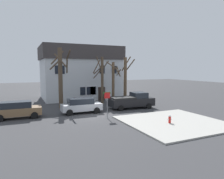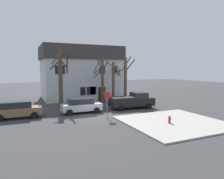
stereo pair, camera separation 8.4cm
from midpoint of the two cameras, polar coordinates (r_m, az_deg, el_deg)
The scene contains 13 objects.
ground_plane at distance 21.61m, azimuth -5.43°, elevation -7.41°, with size 120.00×120.00×0.00m, color #38383A.
sidewalk_slab at distance 19.80m, azimuth 16.78°, elevation -8.69°, with size 8.68×8.34×0.12m, color #A8A59E.
building_main at distance 35.16m, azimuth -9.03°, elevation 4.78°, with size 12.68×9.02×8.55m.
tree_bare_near at distance 26.42m, azimuth -14.24°, elevation 3.84°, with size 2.43×2.38×7.53m.
tree_bare_mid at distance 28.64m, azimuth -2.98°, elevation 3.12°, with size 2.38×2.01×6.66m.
tree_bare_far at distance 29.16m, azimuth 0.33°, elevation 2.28°, with size 2.22×1.94×5.94m.
tree_bare_end at distance 29.89m, azimuth 3.61°, elevation 3.10°, with size 2.63×2.10×6.76m.
car_brown_wagon at distance 22.50m, azimuth -25.05°, elevation -5.10°, with size 4.54×2.03×1.70m.
car_silver_wagon at distance 23.10m, azimuth -8.71°, elevation -4.39°, with size 4.47×2.08×1.67m.
pickup_truck_black at distance 25.66m, azimuth 5.54°, elevation -3.13°, with size 5.68×2.55×1.98m.
fire_hydrant at distance 19.00m, azimuth 15.69°, elevation -7.91°, with size 0.42×0.22×0.73m.
street_sign_pole at distance 20.37m, azimuth -1.47°, elevation -2.89°, with size 0.76×0.07×2.63m.
bicycle_leaning at distance 25.11m, azimuth -22.61°, elevation -5.12°, with size 1.64×0.71×1.03m.
Camera 1 is at (-6.79, -19.91, 4.92)m, focal length 32.73 mm.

